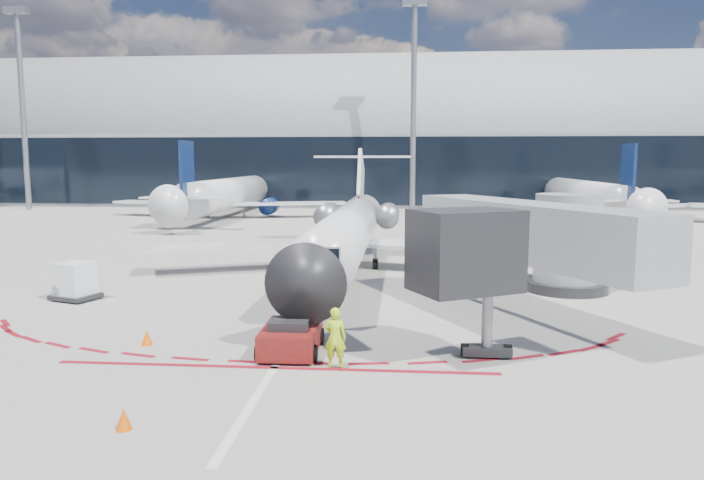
# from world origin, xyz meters

# --- Properties ---
(ground) EXTENTS (260.00, 260.00, 0.00)m
(ground) POSITION_xyz_m (0.00, 0.00, 0.00)
(ground) COLOR gray
(ground) RESTS_ON ground
(apron_centerline) EXTENTS (0.25, 40.00, 0.01)m
(apron_centerline) POSITION_xyz_m (0.00, 2.00, 0.01)
(apron_centerline) COLOR silver
(apron_centerline) RESTS_ON ground
(apron_stop_bar) EXTENTS (14.00, 0.25, 0.01)m
(apron_stop_bar) POSITION_xyz_m (0.00, -11.50, 0.01)
(apron_stop_bar) COLOR maroon
(apron_stop_bar) RESTS_ON ground
(terminal_building) EXTENTS (150.00, 24.15, 24.00)m
(terminal_building) POSITION_xyz_m (0.00, 64.97, 8.52)
(terminal_building) COLOR #95989B
(terminal_building) RESTS_ON ground
(jet_bridge) EXTENTS (10.03, 15.20, 4.90)m
(jet_bridge) POSITION_xyz_m (9.79, -3.01, 3.01)
(jet_bridge) COLOR gray
(jet_bridge) RESTS_ON ground
(light_mast_west) EXTENTS (0.70, 0.70, 25.00)m
(light_mast_west) POSITION_xyz_m (-45.00, 48.00, 12.50)
(light_mast_west) COLOR gray
(light_mast_west) RESTS_ON ground
(light_mast_centre) EXTENTS (0.70, 0.70, 25.00)m
(light_mast_centre) POSITION_xyz_m (5.00, 48.00, 12.50)
(light_mast_centre) COLOR gray
(light_mast_centre) RESTS_ON ground
(regional_jet) EXTENTS (23.65, 29.17, 7.30)m
(regional_jet) POSITION_xyz_m (0.78, 5.26, 2.44)
(regional_jet) COLOR silver
(regional_jet) RESTS_ON ground
(pushback_tug) EXTENTS (2.04, 4.67, 1.21)m
(pushback_tug) POSITION_xyz_m (0.25, -9.91, 0.53)
(pushback_tug) COLOR #560C0E
(pushback_tug) RESTS_ON ground
(ramp_worker) EXTENTS (0.71, 0.46, 1.93)m
(ramp_worker) POSITION_xyz_m (1.90, -11.32, 0.97)
(ramp_worker) COLOR #C0E618
(ramp_worker) RESTS_ON ground
(uld_container) EXTENTS (2.27, 2.09, 1.75)m
(uld_container) POSITION_xyz_m (-11.18, -2.77, 0.87)
(uld_container) COLOR black
(uld_container) RESTS_ON ground
(safety_cone_left) EXTENTS (0.39, 0.39, 0.54)m
(safety_cone_left) POSITION_xyz_m (-4.96, -9.45, 0.27)
(safety_cone_left) COLOR #EF5505
(safety_cone_left) RESTS_ON ground
(safety_cone_right) EXTENTS (0.39, 0.39, 0.54)m
(safety_cone_right) POSITION_xyz_m (-2.67, -16.27, 0.27)
(safety_cone_right) COLOR #EF5505
(safety_cone_right) RESTS_ON ground
(bg_airliner_1) EXTENTS (31.79, 33.66, 10.29)m
(bg_airliner_1) POSITION_xyz_m (-16.09, 40.24, 5.14)
(bg_airliner_1) COLOR silver
(bg_airliner_1) RESTS_ON ground
(bg_airliner_2) EXTENTS (30.58, 32.38, 9.89)m
(bg_airliner_2) POSITION_xyz_m (23.80, 40.65, 4.95)
(bg_airliner_2) COLOR silver
(bg_airliner_2) RESTS_ON ground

